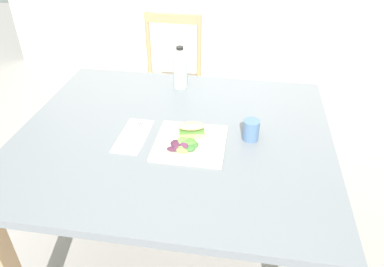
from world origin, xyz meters
name	(u,v)px	position (x,y,z in m)	size (l,w,h in m)	color
ground_plane	(179,242)	(0.00, 0.00, 0.00)	(8.41, 8.41, 0.00)	gray
dining_table	(174,157)	(0.01, -0.09, 0.62)	(1.19, 1.04, 0.74)	slate
chair_wooden_far	(170,84)	(-0.22, 0.90, 0.45)	(0.40, 0.40, 0.87)	tan
plate_lunch	(190,143)	(0.09, -0.15, 0.74)	(0.25, 0.25, 0.01)	beige
sandwich_half_front	(192,129)	(0.09, -0.11, 0.78)	(0.11, 0.08, 0.06)	#DBB270
salad_mixed_greens	(184,145)	(0.07, -0.19, 0.76)	(0.12, 0.10, 0.02)	#518438
napkin_folded	(133,136)	(-0.13, -0.14, 0.74)	(0.10, 0.23, 0.00)	silver
fork_on_napkin	(135,133)	(-0.13, -0.12, 0.75)	(0.03, 0.19, 0.00)	silver
bottle_cold_brew	(180,73)	(-0.03, 0.30, 0.81)	(0.07, 0.07, 0.20)	#472819
cup_extra_side	(251,130)	(0.30, -0.08, 0.78)	(0.06, 0.06, 0.08)	#4C6B93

